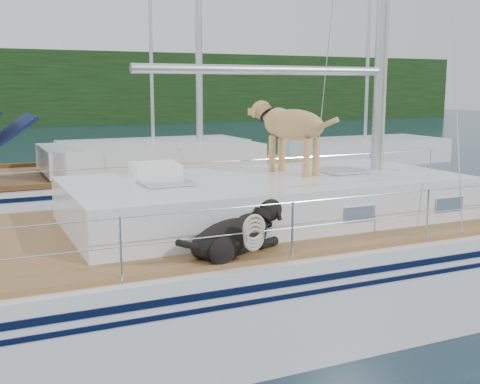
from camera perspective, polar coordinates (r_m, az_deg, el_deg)
name	(u,v)px	position (r m, az deg, el deg)	size (l,w,h in m)	color
ground	(212,316)	(8.15, -2.66, -11.64)	(120.00, 120.00, 0.00)	black
main_sailboat	(219,265)	(7.96, -2.03, -6.97)	(12.00, 3.85, 14.01)	silver
neighbor_sailboat	(105,194)	(13.82, -12.67, -0.22)	(11.00, 3.50, 13.30)	silver
bg_boat_center	(153,153)	(24.16, -8.21, 3.72)	(7.20, 3.00, 11.65)	silver
bg_boat_east	(365,151)	(25.06, 11.72, 3.85)	(6.40, 3.00, 11.65)	silver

